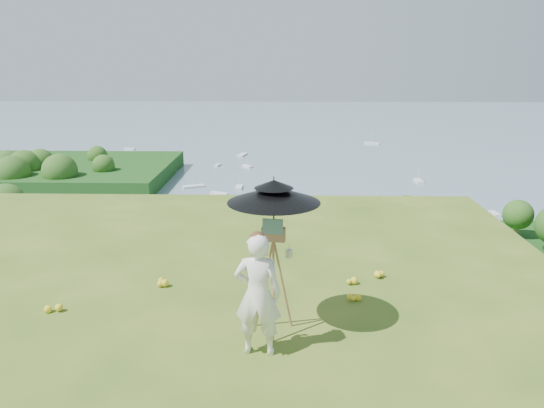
# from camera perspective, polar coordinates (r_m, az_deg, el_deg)

# --- Properties ---
(ground) EXTENTS (14.00, 14.00, 0.00)m
(ground) POSITION_cam_1_polar(r_m,az_deg,el_deg) (8.80, -10.50, -10.57)
(ground) COLOR #3B611B
(ground) RESTS_ON ground
(shoreline_tier) EXTENTS (170.00, 28.00, 8.00)m
(shoreline_tier) POSITION_cam_1_polar(r_m,az_deg,el_deg) (91.82, 0.22, -10.14)
(shoreline_tier) COLOR slate
(shoreline_tier) RESTS_ON bay_water
(bay_water) EXTENTS (700.00, 700.00, 0.00)m
(bay_water) POSITION_cam_1_polar(r_m,az_deg,el_deg) (250.59, 1.05, 6.89)
(bay_water) COLOR slate
(bay_water) RESTS_ON ground
(peninsula) EXTENTS (90.00, 60.00, 12.00)m
(peninsula) POSITION_cam_1_polar(r_m,az_deg,el_deg) (182.89, -23.44, 3.94)
(peninsula) COLOR #173E11
(peninsula) RESTS_ON bay_water
(slope_trees) EXTENTS (110.00, 50.00, 6.00)m
(slope_trees) POSITION_cam_1_polar(r_m,az_deg,el_deg) (46.72, -0.84, -8.21)
(slope_trees) COLOR #274C16
(slope_trees) RESTS_ON forest_slope
(harbor_town) EXTENTS (110.00, 22.00, 5.00)m
(harbor_town) POSITION_cam_1_polar(r_m,az_deg,el_deg) (89.20, 0.22, -6.37)
(harbor_town) COLOR silver
(harbor_town) RESTS_ON shoreline_tier
(moored_boats) EXTENTS (140.00, 140.00, 0.70)m
(moored_boats) POSITION_cam_1_polar(r_m,az_deg,el_deg) (173.42, -3.29, 3.06)
(moored_boats) COLOR silver
(moored_boats) RESTS_ON bay_water
(wildflowers) EXTENTS (10.00, 10.50, 0.12)m
(wildflowers) POSITION_cam_1_polar(r_m,az_deg,el_deg) (8.99, -10.20, -9.53)
(wildflowers) COLOR yellow
(wildflowers) RESTS_ON ground
(painter) EXTENTS (0.65, 0.45, 1.69)m
(painter) POSITION_cam_1_polar(r_m,az_deg,el_deg) (7.00, -1.53, -9.70)
(painter) COLOR white
(painter) RESTS_ON ground
(field_easel) EXTENTS (0.74, 0.74, 1.72)m
(field_easel) POSITION_cam_1_polar(r_m,az_deg,el_deg) (7.52, 0.16, -7.75)
(field_easel) COLOR olive
(field_easel) RESTS_ON ground
(sun_umbrella) EXTENTS (1.54, 1.54, 0.87)m
(sun_umbrella) POSITION_cam_1_polar(r_m,az_deg,el_deg) (7.22, 0.20, -0.41)
(sun_umbrella) COLOR black
(sun_umbrella) RESTS_ON field_easel
(painter_cap) EXTENTS (0.26, 0.30, 0.10)m
(painter_cap) POSITION_cam_1_polar(r_m,az_deg,el_deg) (6.70, -1.58, -3.51)
(painter_cap) COLOR #D9778A
(painter_cap) RESTS_ON painter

